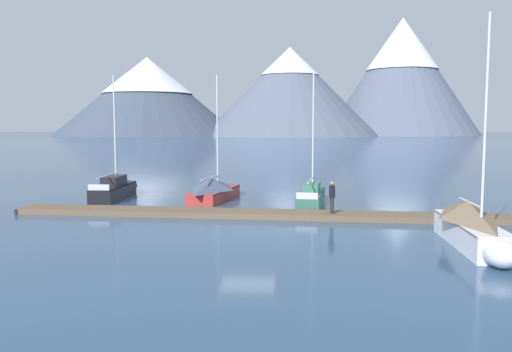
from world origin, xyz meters
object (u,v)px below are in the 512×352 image
object	(u,v)px
sailboat_nearest_berth	(116,189)
sailboat_second_berth	(215,189)
sailboat_mid_dock_starboard	(472,226)
mooring_buoy_channel_marker	(484,222)
sailboat_mid_dock_port	(312,195)
person_on_dock	(332,195)

from	to	relation	value
sailboat_nearest_berth	sailboat_second_berth	distance (m)	6.83
sailboat_mid_dock_starboard	mooring_buoy_channel_marker	xyz separation A→B (m)	(2.06, 4.33, -0.63)
sailboat_mid_dock_starboard	mooring_buoy_channel_marker	distance (m)	4.83
sailboat_nearest_berth	sailboat_mid_dock_starboard	bearing A→B (deg)	-34.99
sailboat_mid_dock_port	sailboat_mid_dock_starboard	size ratio (longest dim) A/B	0.91
sailboat_nearest_berth	mooring_buoy_channel_marker	size ratio (longest dim) A/B	14.09
sailboat_mid_dock_starboard	mooring_buoy_channel_marker	bearing A→B (deg)	64.51
sailboat_mid_dock_port	mooring_buoy_channel_marker	bearing A→B (deg)	-41.84
sailboat_second_berth	mooring_buoy_channel_marker	size ratio (longest dim) A/B	14.05
sailboat_nearest_berth	sailboat_second_berth	bearing A→B (deg)	-4.34
sailboat_nearest_berth	sailboat_second_berth	size ratio (longest dim) A/B	1.00
sailboat_nearest_berth	sailboat_mid_dock_starboard	xyz separation A→B (m)	(19.03, -13.32, 0.28)
sailboat_second_berth	sailboat_mid_dock_starboard	world-z (taller)	sailboat_mid_dock_starboard
sailboat_nearest_berth	sailboat_second_berth	xyz separation A→B (m)	(6.81, -0.52, 0.08)
sailboat_nearest_berth	sailboat_mid_dock_port	world-z (taller)	sailboat_mid_dock_port
sailboat_mid_dock_port	sailboat_second_berth	bearing A→B (deg)	168.13
person_on_dock	mooring_buoy_channel_marker	xyz separation A→B (m)	(7.18, -1.73, -1.01)
mooring_buoy_channel_marker	sailboat_mid_dock_port	bearing A→B (deg)	138.16
sailboat_second_berth	sailboat_mid_dock_port	bearing A→B (deg)	-11.87
sailboat_mid_dock_port	sailboat_mid_dock_starboard	distance (m)	12.92
sailboat_nearest_berth	sailboat_mid_dock_starboard	world-z (taller)	sailboat_mid_dock_starboard
sailboat_mid_dock_port	sailboat_nearest_berth	bearing A→B (deg)	172.00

